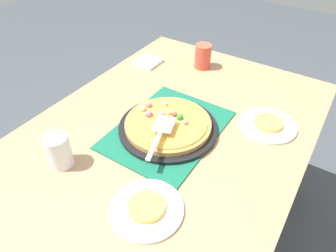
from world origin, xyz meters
TOP-DOWN VIEW (x-y plane):
  - ground_plane at (0.00, 0.00)m, footprint 8.00×8.00m
  - dining_table at (0.00, 0.00)m, footprint 1.40×1.00m
  - placemat at (0.00, 0.00)m, footprint 0.48×0.36m
  - pizza_pan at (0.00, 0.00)m, footprint 0.38×0.38m
  - pizza at (-0.00, -0.00)m, footprint 0.33×0.33m
  - plate_near_left at (-0.23, 0.32)m, footprint 0.22×0.22m
  - plate_far_right at (0.34, 0.14)m, footprint 0.22×0.22m
  - served_slice_left at (-0.23, 0.32)m, footprint 0.11×0.11m
  - served_slice_right at (0.34, 0.14)m, footprint 0.11×0.11m
  - cup_near at (0.34, -0.21)m, footprint 0.08×0.08m
  - cup_far at (-0.51, -0.12)m, footprint 0.08×0.08m
  - pizza_server at (0.09, 0.03)m, footprint 0.23×0.11m
  - napkin_stack at (-0.39, -0.38)m, footprint 0.12×0.12m

SIDE VIEW (x-z plane):
  - ground_plane at x=0.00m, z-range 0.00..0.00m
  - dining_table at x=0.00m, z-range 0.27..1.02m
  - placemat at x=0.00m, z-range 0.75..0.76m
  - plate_near_left at x=-0.23m, z-range 0.75..0.76m
  - plate_far_right at x=0.34m, z-range 0.75..0.76m
  - napkin_stack at x=-0.39m, z-range 0.75..0.77m
  - pizza_pan at x=0.00m, z-range 0.76..0.77m
  - served_slice_left at x=-0.23m, z-range 0.76..0.78m
  - served_slice_right at x=0.34m, z-range 0.76..0.78m
  - pizza at x=0.00m, z-range 0.76..0.81m
  - cup_near at x=0.34m, z-range 0.75..0.87m
  - cup_far at x=-0.51m, z-range 0.75..0.87m
  - pizza_server at x=0.09m, z-range 0.82..0.82m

